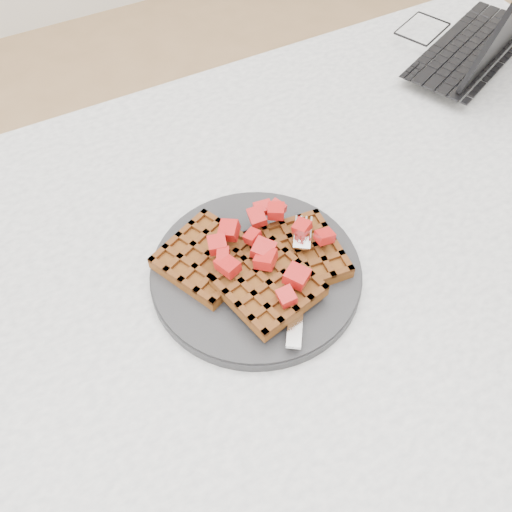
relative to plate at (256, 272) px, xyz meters
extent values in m
plane|color=tan|center=(0.11, 0.00, -0.76)|extent=(4.00, 4.00, 0.00)
cube|color=silver|center=(0.11, 0.00, -0.02)|extent=(1.20, 0.80, 0.03)
cube|color=silver|center=(0.66, 0.35, -0.40)|extent=(0.06, 0.06, 0.72)
cylinder|color=#242427|center=(0.00, 0.00, 0.00)|extent=(0.25, 0.25, 0.02)
imported|color=black|center=(0.51, 0.26, 0.00)|extent=(0.34, 0.28, 0.02)
camera|label=1|loc=(-0.19, -0.35, 0.55)|focal=40.00mm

